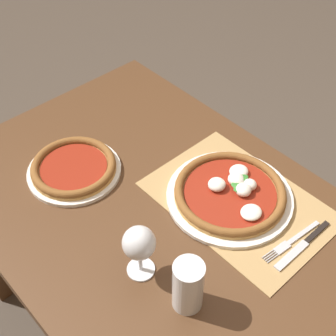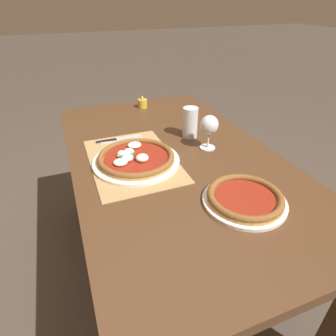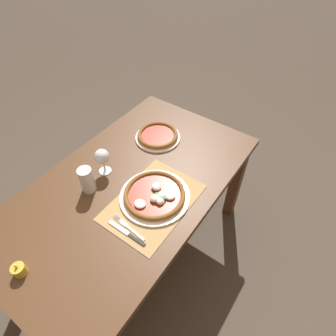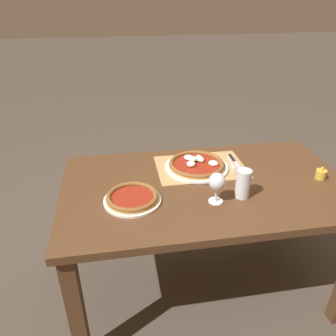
% 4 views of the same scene
% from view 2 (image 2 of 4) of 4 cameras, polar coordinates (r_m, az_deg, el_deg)
% --- Properties ---
extents(ground_plane, '(24.00, 24.00, 0.00)m').
position_cam_2_polar(ground_plane, '(1.70, 0.80, -19.53)').
color(ground_plane, '#473D33').
extents(dining_table, '(1.49, 0.85, 0.74)m').
position_cam_2_polar(dining_table, '(1.27, 1.02, -1.13)').
color(dining_table, '#4C301C').
rests_on(dining_table, ground).
extents(paper_placemat, '(0.50, 0.34, 0.00)m').
position_cam_2_polar(paper_placemat, '(1.18, -7.23, 1.63)').
color(paper_placemat, '#A88451').
rests_on(paper_placemat, dining_table).
extents(pizza_near, '(0.36, 0.36, 0.05)m').
position_cam_2_polar(pizza_near, '(1.15, -6.59, 2.01)').
color(pizza_near, silver).
rests_on(pizza_near, paper_placemat).
extents(pizza_far, '(0.28, 0.28, 0.04)m').
position_cam_2_polar(pizza_far, '(0.96, 15.33, -5.95)').
color(pizza_far, silver).
rests_on(pizza_far, dining_table).
extents(wine_glass, '(0.08, 0.08, 0.16)m').
position_cam_2_polar(wine_glass, '(1.23, 8.45, 8.31)').
color(wine_glass, silver).
rests_on(wine_glass, dining_table).
extents(pint_glass, '(0.07, 0.07, 0.15)m').
position_cam_2_polar(pint_glass, '(1.35, 4.53, 9.09)').
color(pint_glass, silver).
rests_on(pint_glass, dining_table).
extents(fork, '(0.04, 0.20, 0.00)m').
position_cam_2_polar(fork, '(1.34, -9.20, 5.49)').
color(fork, '#B7B7BC').
rests_on(fork, paper_placemat).
extents(knife, '(0.02, 0.22, 0.01)m').
position_cam_2_polar(knife, '(1.36, -9.92, 5.87)').
color(knife, black).
rests_on(knife, paper_placemat).
extents(votive_candle, '(0.06, 0.06, 0.07)m').
position_cam_2_polar(votive_candle, '(1.76, -5.19, 12.88)').
color(votive_candle, gold).
rests_on(votive_candle, dining_table).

